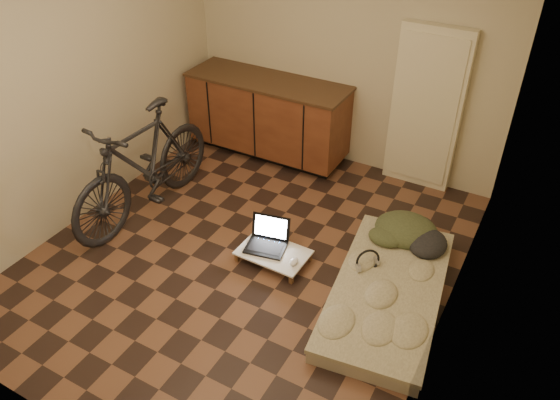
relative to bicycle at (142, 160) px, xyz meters
The scene contains 10 objects.
room_shell 1.39m from the bicycle, ahead, with size 3.50×4.00×2.60m.
cabinets 1.67m from the bicycle, 74.26° to the left, with size 1.84×0.62×0.91m.
appliance_panel 2.84m from the bicycle, 40.46° to the left, with size 0.70×0.10×1.70m, color #F3E9C0.
bicycle is the anchor object (origin of this frame).
futon 2.56m from the bicycle, ahead, with size 1.05×1.83×0.15m.
clothing_pile 2.58m from the bicycle, 15.40° to the left, with size 0.61×0.51×0.24m, color #3A4327, non-canonical shape.
headphones 2.30m from the bicycle, ahead, with size 0.23×0.21×0.16m, color black, non-canonical shape.
lap_desk 1.54m from the bicycle, ahead, with size 0.62×0.41×0.10m.
laptop 1.43m from the bicycle, ahead, with size 0.41×0.38×0.24m.
mouse 1.75m from the bicycle, ahead, with size 0.07×0.11×0.04m, color white.
Camera 1 is at (2.09, -3.13, 3.27)m, focal length 35.00 mm.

